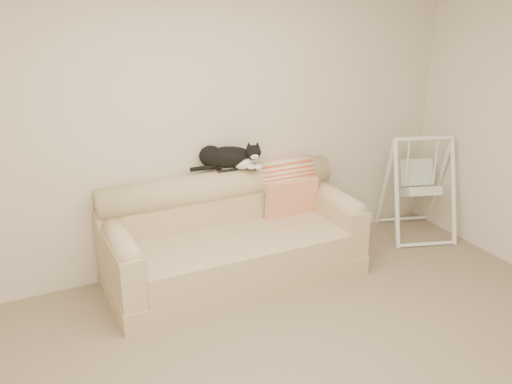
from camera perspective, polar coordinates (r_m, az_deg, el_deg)
room_shell at (r=3.21m, az=7.43°, el=2.84°), size 5.04×4.04×2.60m
sofa at (r=5.01m, az=-2.48°, el=-4.72°), size 2.20×0.93×0.90m
remote_a at (r=5.03m, az=-2.91°, el=2.26°), size 0.18×0.06×0.03m
remote_b at (r=5.10m, az=-0.81°, el=2.52°), size 0.15×0.16×0.02m
tuxedo_cat at (r=5.03m, az=-2.80°, el=3.52°), size 0.63×0.41×0.25m
throw_blanket at (r=5.32m, az=2.86°, el=1.20°), size 0.52×0.38×0.58m
baby_swing at (r=5.99m, az=15.95°, el=0.60°), size 0.81×0.84×1.05m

